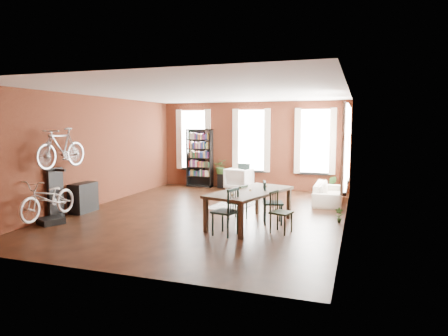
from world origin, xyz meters
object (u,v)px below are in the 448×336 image
at_px(dining_chair_b, 238,202).
at_px(plant_stand, 221,181).
at_px(dining_chair_a, 225,212).
at_px(dining_chair_d, 273,203).
at_px(console_table, 83,198).
at_px(bicycle_floor, 48,181).
at_px(bookshelf, 200,158).
at_px(cream_sofa, 329,190).
at_px(dining_table, 250,208).
at_px(dining_chair_c, 281,212).
at_px(white_armchair, 239,178).
at_px(bike_trainer, 51,221).

relative_size(dining_chair_b, plant_stand, 1.67).
height_order(dining_chair_a, dining_chair_d, dining_chair_a).
bearing_deg(dining_chair_d, console_table, 77.49).
height_order(dining_chair_a, bicycle_floor, bicycle_floor).
height_order(plant_stand, bicycle_floor, bicycle_floor).
height_order(bookshelf, cream_sofa, bookshelf).
xyz_separation_m(bookshelf, plant_stand, (0.87, 0.00, -0.84)).
height_order(dining_table, dining_chair_b, dining_chair_b).
bearing_deg(bookshelf, plant_stand, 0.00).
bearing_deg(plant_stand, dining_table, -63.72).
xyz_separation_m(dining_chair_c, dining_chair_d, (-0.35, 0.75, 0.05)).
height_order(dining_chair_c, plant_stand, dining_chair_c).
bearing_deg(plant_stand, cream_sofa, -22.64).
relative_size(dining_chair_b, cream_sofa, 0.42).
bearing_deg(dining_chair_a, plant_stand, -145.48).
bearing_deg(dining_chair_c, bicycle_floor, 116.33).
bearing_deg(dining_chair_a, dining_chair_b, -159.41).
bearing_deg(bicycle_floor, white_armchair, 63.69).
bearing_deg(dining_chair_c, bike_trainer, 116.30).
bearing_deg(plant_stand, dining_chair_a, -69.95).
xyz_separation_m(dining_table, white_armchair, (-1.74, 4.88, 0.03)).
relative_size(dining_chair_a, dining_chair_d, 1.00).
bearing_deg(console_table, plant_stand, 67.50).
height_order(dining_chair_c, bicycle_floor, bicycle_floor).
distance_m(dining_table, bookshelf, 6.14).
bearing_deg(plant_stand, bike_trainer, -107.38).
bearing_deg(plant_stand, dining_chair_b, -66.03).
distance_m(dining_chair_b, plant_stand, 5.10).
xyz_separation_m(dining_chair_c, bookshelf, (-4.21, 5.54, 0.64)).
relative_size(dining_chair_b, white_armchair, 1.00).
relative_size(cream_sofa, plant_stand, 3.97).
bearing_deg(plant_stand, bicycle_floor, -107.54).
xyz_separation_m(white_armchair, bike_trainer, (-2.81, -6.34, -0.36)).
distance_m(dining_chair_c, bike_trainer, 5.49).
xyz_separation_m(dining_table, dining_chair_a, (-0.28, -1.01, 0.10)).
height_order(dining_table, plant_stand, dining_table).
relative_size(dining_chair_b, bike_trainer, 1.70).
distance_m(dining_table, dining_chair_a, 1.06).
relative_size(dining_chair_a, console_table, 1.28).
bearing_deg(cream_sofa, dining_table, 155.12).
xyz_separation_m(dining_chair_c, console_table, (-5.49, 0.34, -0.06)).
relative_size(console_table, plant_stand, 1.53).
relative_size(dining_chair_a, bike_trainer, 1.99).
height_order(dining_table, white_armchair, white_armchair).
height_order(dining_chair_d, bookshelf, bookshelf).
bearing_deg(dining_table, dining_chair_d, 48.21).
xyz_separation_m(dining_chair_d, console_table, (-5.14, -0.42, -0.11)).
xyz_separation_m(bookshelf, white_armchair, (1.64, -0.20, -0.66)).
bearing_deg(bookshelf, dining_chair_a, -63.05).
height_order(dining_chair_d, cream_sofa, dining_chair_d).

